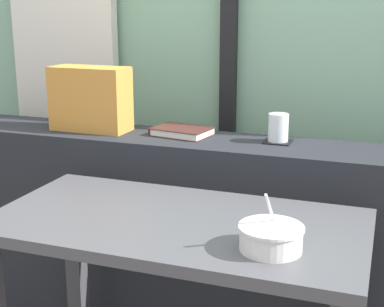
# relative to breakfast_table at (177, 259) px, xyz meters

# --- Properties ---
(curtain_left_panel) EXTENTS (0.56, 0.06, 2.50)m
(curtain_left_panel) POSITION_rel_breakfast_table_xyz_m (-0.98, 0.98, 0.65)
(curtain_left_panel) COLOR silver
(curtain_left_panel) RESTS_ON ground
(window_divider_post) EXTENTS (0.07, 0.05, 2.60)m
(window_divider_post) POSITION_rel_breakfast_table_xyz_m (-0.14, 1.01, 0.70)
(window_divider_post) COLOR black
(window_divider_post) RESTS_ON ground
(dark_console_ledge) EXTENTS (2.80, 0.32, 0.85)m
(dark_console_ledge) POSITION_rel_breakfast_table_xyz_m (-0.03, 0.53, -0.18)
(dark_console_ledge) COLOR #23262B
(dark_console_ledge) RESTS_ON ground
(breakfast_table) EXTENTS (1.11, 0.58, 0.73)m
(breakfast_table) POSITION_rel_breakfast_table_xyz_m (0.00, 0.00, 0.00)
(breakfast_table) COLOR #414145
(breakfast_table) RESTS_ON ground
(coaster_square) EXTENTS (0.10, 0.10, 0.00)m
(coaster_square) POSITION_rel_breakfast_table_xyz_m (0.18, 0.58, 0.25)
(coaster_square) COLOR black
(coaster_square) RESTS_ON dark_console_ledge
(juice_glass) EXTENTS (0.08, 0.08, 0.10)m
(juice_glass) POSITION_rel_breakfast_table_xyz_m (0.18, 0.58, 0.30)
(juice_glass) COLOR white
(juice_glass) RESTS_ON coaster_square
(closed_book) EXTENTS (0.24, 0.19, 0.03)m
(closed_book) POSITION_rel_breakfast_table_xyz_m (-0.20, 0.57, 0.26)
(closed_book) COLOR #47231E
(closed_book) RESTS_ON dark_console_ledge
(throw_pillow) EXTENTS (0.32, 0.15, 0.26)m
(throw_pillow) POSITION_rel_breakfast_table_xyz_m (-0.58, 0.53, 0.38)
(throw_pillow) COLOR #D18938
(throw_pillow) RESTS_ON dark_console_ledge
(soup_bowl) EXTENTS (0.17, 0.17, 0.16)m
(soup_bowl) POSITION_rel_breakfast_table_xyz_m (0.31, -0.12, 0.16)
(soup_bowl) COLOR silver
(soup_bowl) RESTS_ON breakfast_table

